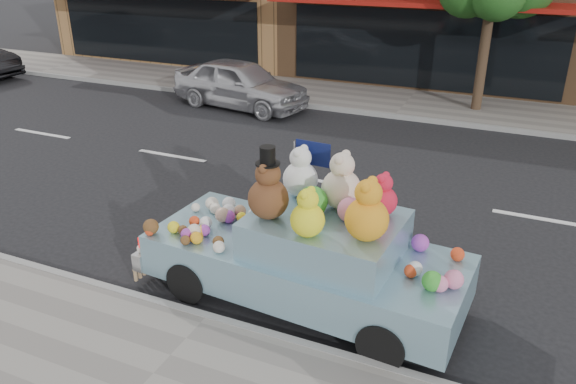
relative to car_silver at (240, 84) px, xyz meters
The scene contains 6 objects.
ground 6.22m from the car_silver, 43.67° to the right, with size 120.00×120.00×0.00m, color black.
far_sidewalk 5.04m from the car_silver, 26.52° to the left, with size 60.00×3.00×0.12m, color gray.
near_kerb 10.31m from the car_silver, 64.24° to the right, with size 60.00×0.12×0.13m, color gray.
far_kerb 4.58m from the car_silver, ahead, with size 60.00×0.12×0.13m, color gray.
car_silver is the anchor object (origin of this frame).
art_car 9.89m from the car_silver, 56.50° to the right, with size 4.60×2.05×2.31m.
Camera 1 is at (3.39, -10.06, 4.62)m, focal length 35.00 mm.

